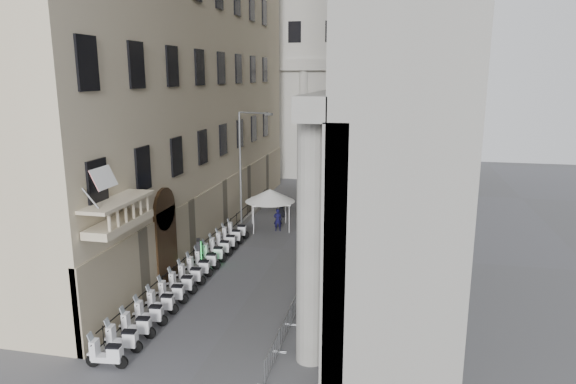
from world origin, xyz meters
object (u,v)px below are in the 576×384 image
(pedestrian_a, at_px, (278,220))
(pedestrian_b, at_px, (343,198))
(street_lamp, at_px, (244,159))
(info_kiosk, at_px, (199,254))
(scooter_0, at_px, (108,367))
(security_tent, at_px, (275,197))

(pedestrian_a, distance_m, pedestrian_b, 9.15)
(street_lamp, relative_size, info_kiosk, 5.06)
(scooter_0, bearing_deg, street_lamp, -5.53)
(security_tent, relative_size, street_lamp, 0.43)
(info_kiosk, xyz_separation_m, pedestrian_b, (6.97, 16.61, -0.05))
(security_tent, height_order, street_lamp, street_lamp)
(pedestrian_a, xyz_separation_m, pedestrian_b, (4.02, 8.22, -0.02))
(pedestrian_b, bearing_deg, security_tent, 71.41)
(street_lamp, height_order, pedestrian_a, street_lamp)
(scooter_0, distance_m, pedestrian_a, 19.76)
(scooter_0, bearing_deg, pedestrian_b, -19.10)
(scooter_0, xyz_separation_m, security_tent, (2.17, 19.80, 2.58))
(street_lamp, bearing_deg, info_kiosk, -75.71)
(scooter_0, relative_size, security_tent, 0.40)
(scooter_0, bearing_deg, security_tent, -12.33)
(info_kiosk, bearing_deg, street_lamp, 66.74)
(street_lamp, bearing_deg, security_tent, 16.88)
(pedestrian_a, bearing_deg, scooter_0, 70.76)
(security_tent, bearing_deg, scooter_0, -96.24)
(scooter_0, xyz_separation_m, pedestrian_b, (6.43, 27.82, 0.84))
(security_tent, height_order, info_kiosk, security_tent)
(scooter_0, distance_m, street_lamp, 20.50)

